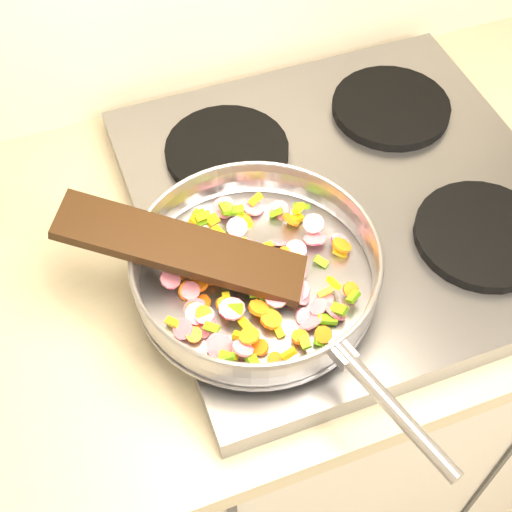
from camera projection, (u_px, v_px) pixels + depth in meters
name	position (u px, v px, depth m)	size (l,w,h in m)	color
cooktop	(347.00, 203.00, 1.06)	(0.60, 0.60, 0.04)	#939399
grate_fl	(297.00, 293.00, 0.93)	(0.19, 0.19, 0.02)	black
grate_fr	(482.00, 235.00, 0.99)	(0.19, 0.19, 0.02)	black
grate_bl	(227.00, 151.00, 1.09)	(0.19, 0.19, 0.02)	black
grate_br	(391.00, 107.00, 1.15)	(0.19, 0.19, 0.02)	black
saute_pan	(257.00, 267.00, 0.91)	(0.36, 0.52, 0.06)	#9E9EA5
vegetable_heap	(252.00, 277.00, 0.92)	(0.27, 0.28, 0.05)	orange
wooden_spatula	(182.00, 248.00, 0.89)	(0.32, 0.07, 0.01)	black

